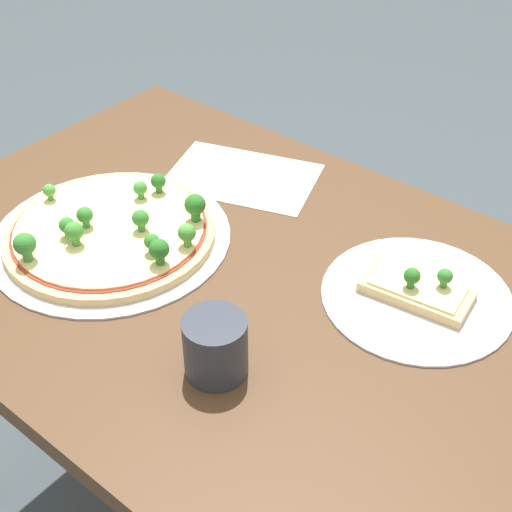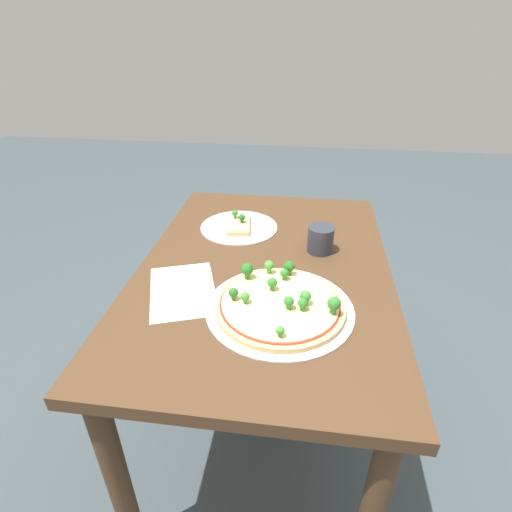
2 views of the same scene
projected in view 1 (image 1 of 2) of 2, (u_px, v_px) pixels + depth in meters
name	position (u px, v px, depth m)	size (l,w,h in m)	color
dining_table	(237.00, 322.00, 1.15)	(1.11, 0.75, 0.72)	#4C331E
pizza_tray_whole	(111.00, 232.00, 1.13)	(0.38, 0.38, 0.07)	silver
pizza_tray_slice	(417.00, 293.00, 1.03)	(0.28, 0.28, 0.06)	silver
drinking_cup	(216.00, 346.00, 0.90)	(0.08, 0.08, 0.09)	#2D333D
paper_menu	(242.00, 177.00, 1.29)	(0.26, 0.18, 0.00)	silver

